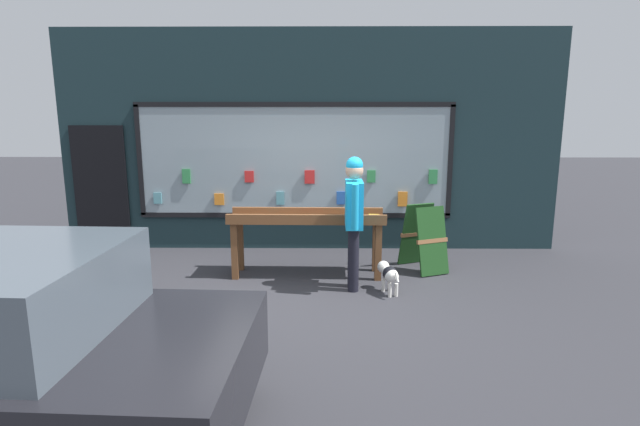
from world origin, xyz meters
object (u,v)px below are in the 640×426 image
object	(u,v)px
display_table_main	(307,225)
sandwich_board_sign	(424,237)
small_dog	(389,274)
person_browsing	(354,212)

from	to	relation	value
display_table_main	sandwich_board_sign	xyz separation A→B (m)	(1.72, 0.27, -0.25)
small_dog	person_browsing	bearing A→B (deg)	54.07
person_browsing	small_dog	world-z (taller)	person_browsing
display_table_main	person_browsing	xyz separation A→B (m)	(0.63, -0.58, 0.30)
sandwich_board_sign	small_dog	bearing A→B (deg)	-144.26
display_table_main	person_browsing	size ratio (longest dim) A/B	1.26
small_dog	sandwich_board_sign	distance (m)	1.21
display_table_main	person_browsing	bearing A→B (deg)	-42.61
display_table_main	small_dog	bearing A→B (deg)	-34.17
small_dog	sandwich_board_sign	size ratio (longest dim) A/B	0.55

